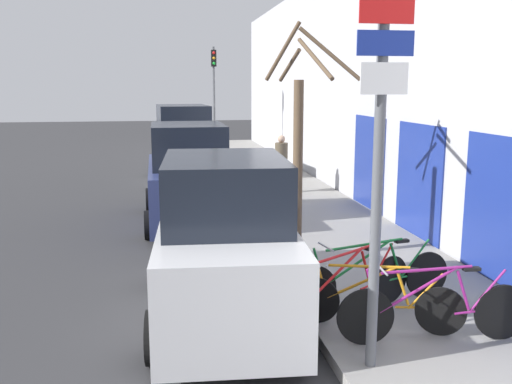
{
  "coord_description": "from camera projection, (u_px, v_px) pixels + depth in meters",
  "views": [
    {
      "loc": [
        -0.83,
        -1.59,
        3.14
      ],
      "look_at": [
        0.56,
        6.66,
        1.57
      ],
      "focal_mm": 40.0,
      "sensor_mm": 36.0,
      "label": 1
    }
  ],
  "objects": [
    {
      "name": "ground_plane",
      "position": [
        199.0,
        224.0,
        13.11
      ],
      "size": [
        80.0,
        80.0,
        0.0
      ],
      "primitive_type": "plane",
      "color": "#333335"
    },
    {
      "name": "sidewalk_curb",
      "position": [
        284.0,
        195.0,
        16.24
      ],
      "size": [
        3.2,
        32.0,
        0.15
      ],
      "color": "gray",
      "rests_on": "ground"
    },
    {
      "name": "building_facade",
      "position": [
        347.0,
        83.0,
        15.86
      ],
      "size": [
        0.23,
        32.0,
        6.5
      ],
      "color": "#BCBCC1",
      "rests_on": "ground"
    },
    {
      "name": "signpost",
      "position": [
        379.0,
        165.0,
        5.78
      ],
      "size": [
        0.58,
        0.13,
        3.99
      ],
      "color": "#595B60",
      "rests_on": "sidewalk_curb"
    },
    {
      "name": "bicycle_0",
      "position": [
        435.0,
        310.0,
        6.68
      ],
      "size": [
        2.33,
        0.44,
        0.94
      ],
      "rotation": [
        0.0,
        0.0,
        1.49
      ],
      "color": "black",
      "rests_on": "sidewalk_curb"
    },
    {
      "name": "bicycle_1",
      "position": [
        377.0,
        301.0,
        7.06
      ],
      "size": [
        1.96,
        0.9,
        0.84
      ],
      "rotation": [
        0.0,
        0.0,
        1.15
      ],
      "color": "black",
      "rests_on": "sidewalk_curb"
    },
    {
      "name": "bicycle_2",
      "position": [
        347.0,
        289.0,
        7.36
      ],
      "size": [
        2.17,
        1.21,
        0.92
      ],
      "rotation": [
        0.0,
        0.0,
        2.07
      ],
      "color": "black",
      "rests_on": "sidewalk_curb"
    },
    {
      "name": "bicycle_3",
      "position": [
        372.0,
        278.0,
        7.78
      ],
      "size": [
        2.43,
        0.6,
        0.93
      ],
      "rotation": [
        0.0,
        0.0,
        1.76
      ],
      "color": "black",
      "rests_on": "sidewalk_curb"
    },
    {
      "name": "parked_car_0",
      "position": [
        225.0,
        246.0,
        7.65
      ],
      "size": [
        2.13,
        4.21,
        2.23
      ],
      "rotation": [
        0.0,
        0.0,
        -0.07
      ],
      "color": "silver",
      "rests_on": "ground"
    },
    {
      "name": "parked_car_1",
      "position": [
        188.0,
        179.0,
        13.04
      ],
      "size": [
        2.01,
        4.29,
        2.3
      ],
      "rotation": [
        0.0,
        0.0,
        0.01
      ],
      "color": "navy",
      "rests_on": "ground"
    },
    {
      "name": "parked_car_2",
      "position": [
        183.0,
        148.0,
        18.79
      ],
      "size": [
        2.15,
        4.84,
        2.52
      ],
      "rotation": [
        0.0,
        0.0,
        0.06
      ],
      "color": "#B2B7BC",
      "rests_on": "ground"
    },
    {
      "name": "pedestrian_near",
      "position": [
        281.0,
        160.0,
        15.99
      ],
      "size": [
        0.42,
        0.36,
        1.63
      ],
      "rotation": [
        0.0,
        0.0,
        0.23
      ],
      "color": "#333338",
      "rests_on": "sidewalk_curb"
    },
    {
      "name": "street_tree",
      "position": [
        299.0,
        150.0,
        9.67
      ],
      "size": [
        1.52,
        2.02,
        4.04
      ],
      "color": "brown",
      "rests_on": "sidewalk_curb"
    },
    {
      "name": "traffic_light",
      "position": [
        214.0,
        88.0,
        22.62
      ],
      "size": [
        0.2,
        0.3,
        4.5
      ],
      "color": "#595B60",
      "rests_on": "sidewalk_curb"
    }
  ]
}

